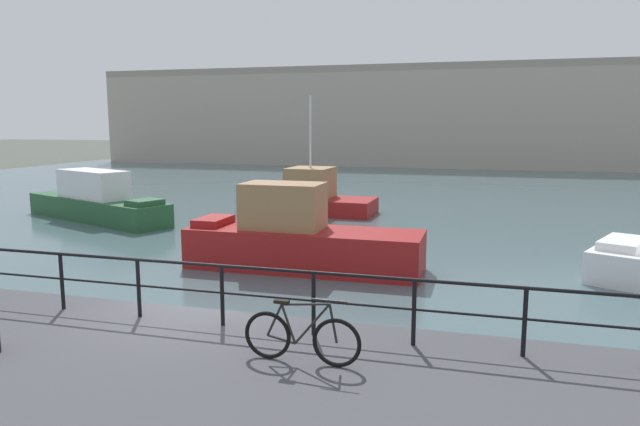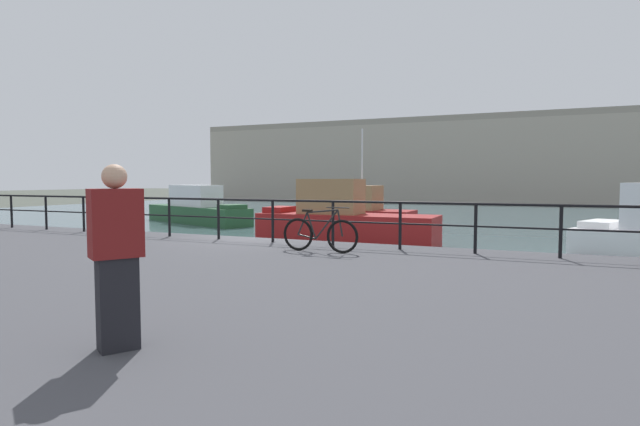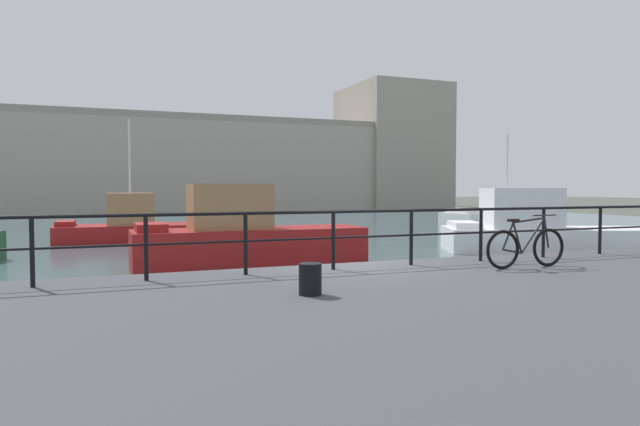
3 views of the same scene
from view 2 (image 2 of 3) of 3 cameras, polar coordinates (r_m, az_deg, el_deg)
name	(u,v)px [view 2 (image 2 of 3)]	position (r m, az deg, el deg)	size (l,w,h in m)	color
ground_plane	(255,276)	(14.01, -7.39, -7.10)	(240.00, 240.00, 0.00)	#4C5147
water_basin	(446,212)	(42.66, 14.05, 0.07)	(80.00, 60.00, 0.01)	#476066
quay_promenade	(36,315)	(9.11, -29.40, -9.99)	(56.00, 13.00, 1.07)	#47474C
harbor_building	(537,157)	(66.32, 23.34, 5.82)	(73.32, 12.88, 15.54)	#A89E8E
moored_cabin_cruiser	(360,209)	(31.69, 4.59, 0.41)	(6.65, 2.81, 5.82)	maroon
moored_small_launch	(197,209)	(31.74, -13.72, 0.45)	(9.03, 5.15, 2.33)	#23512D
moored_harbor_tender	(342,222)	(20.50, 2.53, -1.04)	(7.29, 2.13, 2.67)	maroon
quay_railing	(193,210)	(13.99, -14.13, 0.28)	(24.48, 0.07, 1.08)	black
parked_bicycle	(320,234)	(10.88, -0.04, -2.40)	(1.77, 0.09, 0.98)	black
mooring_bollard	(123,237)	(12.76, -21.38, -2.52)	(0.32, 0.32, 0.44)	black
standing_person	(116,256)	(4.94, -22.00, -4.50)	(0.47, 0.52, 1.69)	black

